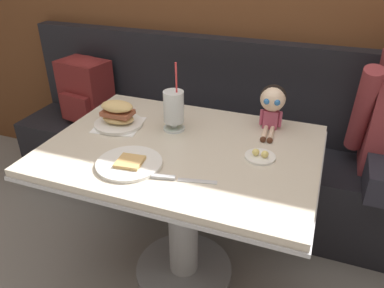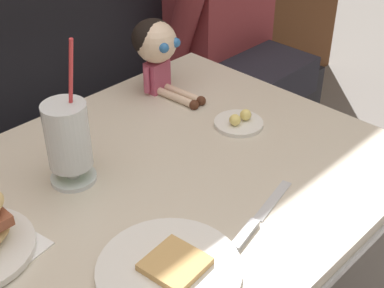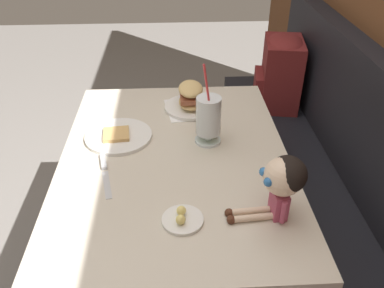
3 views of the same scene
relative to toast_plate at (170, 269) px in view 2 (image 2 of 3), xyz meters
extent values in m
cube|color=black|center=(0.13, 0.80, -0.52)|extent=(2.60, 0.48, 0.45)
cube|color=beige|center=(0.13, 0.21, -0.02)|extent=(1.10, 0.80, 0.03)
cube|color=#B7BABF|center=(0.13, 0.21, -0.05)|extent=(1.11, 0.81, 0.02)
cylinder|color=white|center=(0.00, 0.00, 0.00)|extent=(0.25, 0.25, 0.01)
cube|color=tan|center=(0.01, -0.01, 0.01)|extent=(0.10, 0.10, 0.01)
cylinder|color=silver|center=(0.04, 0.33, 0.00)|extent=(0.10, 0.10, 0.01)
cylinder|color=silver|center=(0.04, 0.33, 0.02)|extent=(0.03, 0.03, 0.03)
cylinder|color=silver|center=(0.04, 0.33, 0.10)|extent=(0.09, 0.09, 0.14)
cylinder|color=#ADE0A8|center=(0.04, 0.33, 0.10)|extent=(0.08, 0.08, 0.13)
cylinder|color=#DB383D|center=(0.06, 0.33, 0.20)|extent=(0.02, 0.04, 0.22)
cylinder|color=white|center=(0.45, 0.23, 0.00)|extent=(0.12, 0.12, 0.01)
sphere|color=#F4E07A|center=(0.43, 0.22, 0.02)|extent=(0.03, 0.03, 0.03)
sphere|color=#F4E07A|center=(0.47, 0.22, 0.02)|extent=(0.03, 0.03, 0.03)
cube|color=silver|center=(0.28, -0.01, -0.01)|extent=(0.14, 0.05, 0.00)
cube|color=#B2B5BA|center=(0.16, -0.04, 0.00)|extent=(0.09, 0.04, 0.01)
cube|color=#B74C6B|center=(0.44, 0.50, 0.03)|extent=(0.07, 0.04, 0.08)
sphere|color=beige|center=(0.44, 0.50, 0.13)|extent=(0.11, 0.11, 0.11)
ellipsoid|color=black|center=(0.44, 0.51, 0.14)|extent=(0.12, 0.11, 0.10)
sphere|color=#2D6BB2|center=(0.42, 0.45, 0.14)|extent=(0.03, 0.03, 0.03)
sphere|color=#2D6BB2|center=(0.46, 0.45, 0.14)|extent=(0.03, 0.03, 0.03)
cylinder|color=beige|center=(0.43, 0.42, 0.00)|extent=(0.03, 0.12, 0.02)
cylinder|color=beige|center=(0.46, 0.42, 0.00)|extent=(0.03, 0.12, 0.02)
sphere|color=#4C2819|center=(0.43, 0.36, 0.00)|extent=(0.03, 0.03, 0.03)
sphere|color=#4C2819|center=(0.46, 0.36, 0.00)|extent=(0.03, 0.03, 0.03)
cylinder|color=#B74C6B|center=(0.40, 0.50, 0.04)|extent=(0.02, 0.02, 0.07)
cylinder|color=#B74C6B|center=(0.48, 0.50, 0.04)|extent=(0.02, 0.02, 0.07)
cube|color=maroon|center=(1.06, 0.83, -0.01)|extent=(0.38, 0.24, 0.58)
cube|color=#23232D|center=(1.06, 0.65, -0.23)|extent=(0.34, 0.36, 0.14)
cylinder|color=maroon|center=(0.83, 0.78, 0.02)|extent=(0.09, 0.25, 0.48)
camera|label=1|loc=(0.64, -1.03, 0.75)|focal=35.04mm
camera|label=2|loc=(-0.44, -0.48, 0.69)|focal=51.00mm
camera|label=3|loc=(1.28, 0.21, 0.81)|focal=37.41mm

